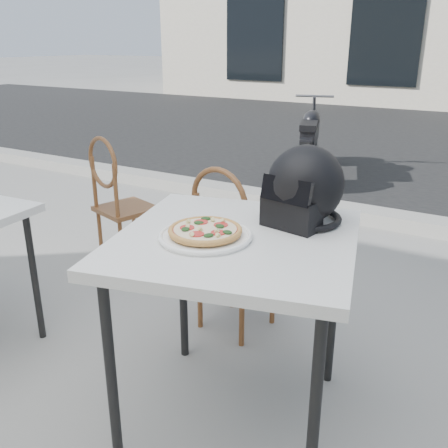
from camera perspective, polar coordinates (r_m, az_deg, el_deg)
The scene contains 10 objects.
ground at distance 2.28m, azimuth -11.97°, elevation -21.72°, with size 80.00×80.00×0.00m, color gray.
street_asphalt at distance 8.43m, azimuth 21.79°, elevation 8.58°, with size 30.00×8.00×0.00m, color black.
curb at distance 4.61m, azimuth 13.50°, elevation 1.41°, with size 30.00×0.25×0.12m, color gray.
cafe_table_main at distance 1.88m, azimuth 1.34°, elevation -3.47°, with size 1.05×1.05×0.83m.
plate at distance 1.82m, azimuth -2.16°, elevation -1.36°, with size 0.35×0.35×0.02m.
pizza at distance 1.81m, azimuth -2.16°, elevation -0.71°, with size 0.36×0.36×0.03m.
helmet at distance 1.97m, azimuth 9.12°, elevation 3.96°, with size 0.35×0.36×0.31m.
cafe_chair_main at distance 2.59m, azimuth 0.62°, elevation -2.11°, with size 0.41×0.41×0.94m.
cafe_chair_side at distance 3.48m, azimuth -12.17°, elevation 3.28°, with size 0.44×0.44×0.93m.
motorcycle at distance 5.98m, azimuth 9.76°, elevation 9.22°, with size 0.66×1.72×0.88m.
Camera 1 is at (1.21, -1.20, 1.51)m, focal length 40.00 mm.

